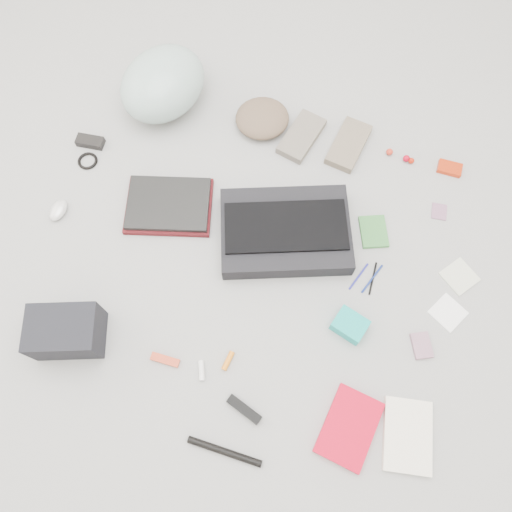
% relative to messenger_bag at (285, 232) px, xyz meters
% --- Properties ---
extents(ground_plane, '(4.00, 4.00, 0.00)m').
position_rel_messenger_bag_xyz_m(ground_plane, '(-0.08, -0.12, -0.04)').
color(ground_plane, gray).
extents(messenger_bag, '(0.54, 0.45, 0.08)m').
position_rel_messenger_bag_xyz_m(messenger_bag, '(0.00, 0.00, 0.00)').
color(messenger_bag, black).
rests_on(messenger_bag, ground_plane).
extents(bag_flap, '(0.47, 0.32, 0.01)m').
position_rel_messenger_bag_xyz_m(bag_flap, '(0.00, -0.00, 0.04)').
color(bag_flap, black).
rests_on(bag_flap, messenger_bag).
extents(laptop_sleeve, '(0.36, 0.31, 0.02)m').
position_rel_messenger_bag_xyz_m(laptop_sleeve, '(-0.45, -0.00, -0.03)').
color(laptop_sleeve, '#541116').
rests_on(laptop_sleeve, ground_plane).
extents(laptop, '(0.34, 0.28, 0.02)m').
position_rel_messenger_bag_xyz_m(laptop, '(-0.45, -0.00, -0.01)').
color(laptop, black).
rests_on(laptop, laptop_sleeve).
extents(bike_helmet, '(0.41, 0.45, 0.22)m').
position_rel_messenger_bag_xyz_m(bike_helmet, '(-0.62, 0.46, 0.07)').
color(bike_helmet, '#A8C8C3').
rests_on(bike_helmet, ground_plane).
extents(beanie, '(0.28, 0.27, 0.08)m').
position_rel_messenger_bag_xyz_m(beanie, '(-0.21, 0.46, -0.00)').
color(beanie, brown).
rests_on(beanie, ground_plane).
extents(mitten_left, '(0.17, 0.24, 0.03)m').
position_rel_messenger_bag_xyz_m(mitten_left, '(-0.04, 0.43, -0.02)').
color(mitten_left, slate).
rests_on(mitten_left, ground_plane).
extents(mitten_right, '(0.15, 0.24, 0.03)m').
position_rel_messenger_bag_xyz_m(mitten_right, '(0.15, 0.44, -0.02)').
color(mitten_right, '#7A6B59').
rests_on(mitten_right, ground_plane).
extents(power_brick, '(0.11, 0.06, 0.03)m').
position_rel_messenger_bag_xyz_m(power_brick, '(-0.84, 0.19, -0.02)').
color(power_brick, black).
rests_on(power_brick, ground_plane).
extents(cable_coil, '(0.10, 0.10, 0.01)m').
position_rel_messenger_bag_xyz_m(cable_coil, '(-0.82, 0.11, -0.03)').
color(cable_coil, black).
rests_on(cable_coil, ground_plane).
extents(mouse, '(0.06, 0.10, 0.04)m').
position_rel_messenger_bag_xyz_m(mouse, '(-0.84, -0.13, -0.02)').
color(mouse, silver).
rests_on(mouse, ground_plane).
extents(camera_bag, '(0.26, 0.22, 0.15)m').
position_rel_messenger_bag_xyz_m(camera_bag, '(-0.60, -0.56, 0.03)').
color(camera_bag, black).
rests_on(camera_bag, ground_plane).
extents(multitool, '(0.10, 0.03, 0.02)m').
position_rel_messenger_bag_xyz_m(multitool, '(-0.27, -0.55, -0.03)').
color(multitool, '#C33D20').
rests_on(multitool, ground_plane).
extents(toiletry_tube_white, '(0.04, 0.07, 0.02)m').
position_rel_messenger_bag_xyz_m(toiletry_tube_white, '(-0.15, -0.55, -0.03)').
color(toiletry_tube_white, white).
rests_on(toiletry_tube_white, ground_plane).
extents(toiletry_tube_orange, '(0.03, 0.07, 0.02)m').
position_rel_messenger_bag_xyz_m(toiletry_tube_orange, '(-0.07, -0.50, -0.03)').
color(toiletry_tube_orange, orange).
rests_on(toiletry_tube_orange, ground_plane).
extents(u_lock, '(0.12, 0.07, 0.02)m').
position_rel_messenger_bag_xyz_m(u_lock, '(0.02, -0.63, -0.03)').
color(u_lock, black).
rests_on(u_lock, ground_plane).
extents(bike_pump, '(0.24, 0.03, 0.02)m').
position_rel_messenger_bag_xyz_m(bike_pump, '(-0.00, -0.77, -0.03)').
color(bike_pump, black).
rests_on(bike_pump, ground_plane).
extents(book_red, '(0.19, 0.26, 0.02)m').
position_rel_messenger_bag_xyz_m(book_red, '(0.36, -0.60, -0.03)').
color(book_red, red).
rests_on(book_red, ground_plane).
extents(book_white, '(0.18, 0.24, 0.02)m').
position_rel_messenger_bag_xyz_m(book_white, '(0.54, -0.57, -0.03)').
color(book_white, white).
rests_on(book_white, ground_plane).
extents(notepad, '(0.13, 0.15, 0.01)m').
position_rel_messenger_bag_xyz_m(notepad, '(0.31, 0.10, -0.03)').
color(notepad, '#367635').
rests_on(notepad, ground_plane).
extents(pen_blue, '(0.05, 0.11, 0.01)m').
position_rel_messenger_bag_xyz_m(pen_blue, '(0.29, -0.09, -0.04)').
color(pen_blue, navy).
rests_on(pen_blue, ground_plane).
extents(pen_black, '(0.01, 0.13, 0.01)m').
position_rel_messenger_bag_xyz_m(pen_black, '(0.34, -0.08, -0.03)').
color(pen_black, black).
rests_on(pen_black, ground_plane).
extents(pen_navy, '(0.06, 0.12, 0.01)m').
position_rel_messenger_bag_xyz_m(pen_navy, '(0.34, -0.08, -0.03)').
color(pen_navy, navy).
rests_on(pen_navy, ground_plane).
extents(accordion_wallet, '(0.13, 0.12, 0.05)m').
position_rel_messenger_bag_xyz_m(accordion_wallet, '(0.29, -0.28, -0.01)').
color(accordion_wallet, '#09AAA3').
rests_on(accordion_wallet, ground_plane).
extents(card_deck, '(0.09, 0.10, 0.02)m').
position_rel_messenger_bag_xyz_m(card_deck, '(0.54, -0.27, -0.03)').
color(card_deck, '#A37189').
rests_on(card_deck, ground_plane).
extents(napkin_top, '(0.15, 0.15, 0.01)m').
position_rel_messenger_bag_xyz_m(napkin_top, '(0.64, 0.01, -0.04)').
color(napkin_top, beige).
rests_on(napkin_top, ground_plane).
extents(napkin_bottom, '(0.14, 0.14, 0.01)m').
position_rel_messenger_bag_xyz_m(napkin_bottom, '(0.62, -0.13, -0.04)').
color(napkin_bottom, white).
rests_on(napkin_bottom, ground_plane).
extents(lollipop_a, '(0.03, 0.03, 0.03)m').
position_rel_messenger_bag_xyz_m(lollipop_a, '(0.31, 0.46, -0.03)').
color(lollipop_a, red).
rests_on(lollipop_a, ground_plane).
extents(lollipop_b, '(0.03, 0.03, 0.03)m').
position_rel_messenger_bag_xyz_m(lollipop_b, '(0.38, 0.44, -0.03)').
color(lollipop_b, '#A90219').
rests_on(lollipop_b, ground_plane).
extents(lollipop_c, '(0.03, 0.03, 0.02)m').
position_rel_messenger_bag_xyz_m(lollipop_c, '(0.40, 0.44, -0.03)').
color(lollipop_c, '#AD1B07').
rests_on(lollipop_c, ground_plane).
extents(altoids_tin, '(0.09, 0.06, 0.02)m').
position_rel_messenger_bag_xyz_m(altoids_tin, '(0.55, 0.45, -0.03)').
color(altoids_tin, '#BB2D0E').
rests_on(altoids_tin, ground_plane).
extents(stamp_sheet, '(0.06, 0.07, 0.00)m').
position_rel_messenger_bag_xyz_m(stamp_sheet, '(0.54, 0.25, -0.04)').
color(stamp_sheet, '#9B6788').
rests_on(stamp_sheet, ground_plane).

